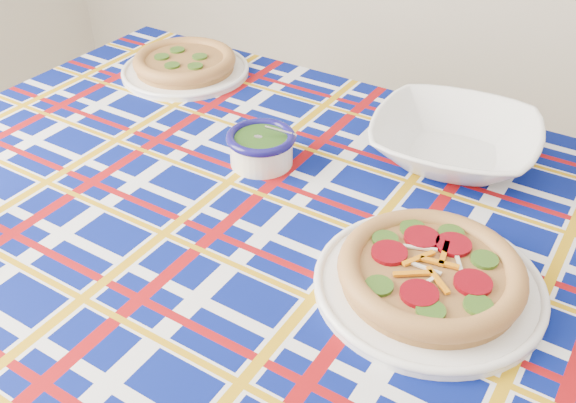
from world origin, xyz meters
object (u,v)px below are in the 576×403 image
at_px(serving_bowl, 454,141).
at_px(main_focaccia_plate, 431,272).
at_px(dining_table, 315,272).
at_px(pesto_bowl, 261,145).

bearing_deg(serving_bowl, main_focaccia_plate, -86.37).
height_order(dining_table, serving_bowl, serving_bowl).
height_order(main_focaccia_plate, pesto_bowl, pesto_bowl).
height_order(pesto_bowl, serving_bowl, same).
relative_size(dining_table, main_focaccia_plate, 5.48).
bearing_deg(main_focaccia_plate, dining_table, 161.50).
distance_m(main_focaccia_plate, pesto_bowl, 0.43).
relative_size(dining_table, pesto_bowl, 14.58).
distance_m(pesto_bowl, serving_bowl, 0.37).
bearing_deg(dining_table, pesto_bowl, 146.30).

